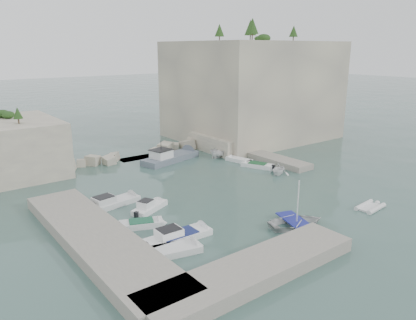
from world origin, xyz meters
TOP-DOWN VIEW (x-y plane):
  - ground at (0.00, 0.00)m, footprint 400.00×400.00m
  - cliff_east at (23.00, 23.00)m, footprint 26.00×22.00m
  - cliff_terrace at (13.00, 18.00)m, footprint 8.00×10.00m
  - quay_west at (-17.00, -1.00)m, footprint 5.00×24.00m
  - quay_south at (-10.00, -12.50)m, footprint 18.00×4.00m
  - ledge_east at (13.50, 10.00)m, footprint 3.00×16.00m
  - breakwater at (-1.00, 22.00)m, footprint 28.00×3.00m
  - motorboat_a at (-12.32, 6.44)m, footprint 6.85×2.96m
  - motorboat_b at (-9.75, 2.99)m, footprint 4.91×3.39m
  - motorboat_c at (-12.34, 0.01)m, footprint 4.65×3.13m
  - motorboat_d at (-11.07, -4.27)m, footprint 6.66×2.10m
  - motorboat_e at (-12.62, -6.03)m, footprint 5.04×2.94m
  - rowboat at (-0.92, -8.68)m, footprint 6.27×5.29m
  - inflatable_dinghy at (8.48, -10.38)m, footprint 3.71×2.04m
  - tender_east_a at (9.71, 3.48)m, footprint 3.90×3.63m
  - tender_east_b at (9.74, 7.47)m, footprint 3.50×5.05m
  - tender_east_c at (9.54, 11.10)m, footprint 2.28×4.55m
  - tender_east_d at (9.28, 14.77)m, footprint 4.59×2.06m
  - work_boat at (1.91, 17.53)m, footprint 10.52×5.25m
  - rowboat_mast at (-0.92, -8.68)m, footprint 0.10×0.10m
  - vegetation at (17.83, 24.40)m, footprint 53.48×13.88m

SIDE VIEW (x-z plane):
  - ground at x=0.00m, z-range 0.00..0.00m
  - motorboat_a at x=-12.32m, z-range -0.70..0.70m
  - motorboat_b at x=-9.75m, z-range -0.70..0.70m
  - motorboat_c at x=-12.34m, z-range -0.35..0.35m
  - motorboat_d at x=-11.07m, z-range -0.70..0.70m
  - motorboat_e at x=-12.62m, z-range -0.35..0.35m
  - rowboat at x=-0.92m, z-range -0.55..0.55m
  - inflatable_dinghy at x=8.48m, z-range -0.22..0.22m
  - tender_east_a at x=9.71m, z-range -0.84..0.84m
  - tender_east_b at x=9.74m, z-range -0.35..0.35m
  - tender_east_c at x=9.54m, z-range -0.35..0.35m
  - tender_east_d at x=9.28m, z-range -0.86..0.86m
  - work_boat at x=1.91m, z-range -1.10..1.10m
  - ledge_east at x=13.50m, z-range 0.00..0.80m
  - quay_west at x=-17.00m, z-range 0.00..1.10m
  - quay_south at x=-10.00m, z-range 0.00..1.10m
  - breakwater at x=-1.00m, z-range 0.00..1.40m
  - cliff_terrace at x=13.00m, z-range 0.00..2.50m
  - rowboat_mast at x=-0.92m, z-range 0.55..4.75m
  - cliff_east at x=23.00m, z-range 0.00..17.00m
  - vegetation at x=17.83m, z-range 11.23..24.63m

